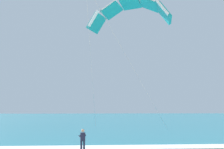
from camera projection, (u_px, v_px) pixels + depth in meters
sea at (98, 118)px, 78.84m from camera, size 200.00×120.00×0.20m
surf_foam at (113, 147)px, 20.44m from camera, size 200.00×2.18×0.04m
kitesurfer at (83, 140)px, 19.22m from camera, size 0.57×0.57×1.69m
kite_primary at (129, 10)px, 29.45m from camera, size 8.91×10.71×13.99m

